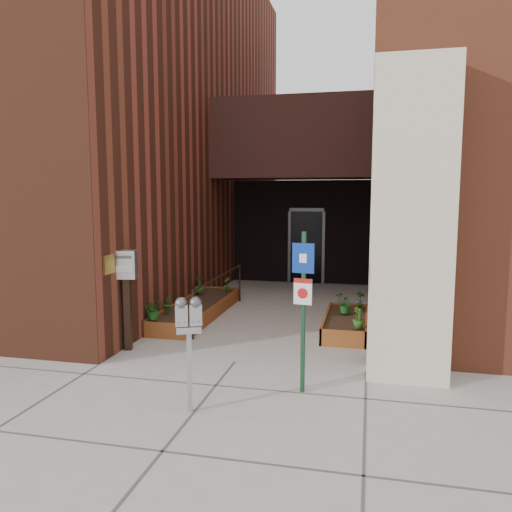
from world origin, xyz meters
The scene contains 15 objects.
ground centered at (0.00, 0.00, 0.00)m, with size 80.00×80.00×0.00m, color #9E9991.
architecture centered at (-0.18, 6.89, 4.98)m, with size 20.00×14.60×10.00m.
planter_left centered at (-1.55, 2.70, 0.13)m, with size 0.90×3.60×0.30m.
planter_right centered at (1.60, 2.20, 0.13)m, with size 0.80×2.20×0.30m.
handrail centered at (-1.05, 2.65, 0.75)m, with size 0.04×3.34×0.90m.
parking_meter centered at (-0.05, -1.85, 1.09)m, with size 0.32×0.22×1.40m.
sign_post centered at (1.18, -0.95, 1.30)m, with size 0.29×0.09×2.12m.
payment_dropbox centered at (-1.90, 0.20, 1.21)m, with size 0.38×0.32×1.68m.
shrub_left_a centered at (-1.85, 1.10, 0.50)m, with size 0.35×0.35×0.39m, color #1B5F1B.
shrub_left_b centered at (-1.83, 1.69, 0.46)m, with size 0.18×0.18×0.33m, color #205D1A.
shrub_left_c centered at (-1.85, 3.63, 0.50)m, with size 0.23×0.23×0.40m, color #285D1A.
shrub_left_d centered at (-1.29, 4.05, 0.47)m, with size 0.17×0.17×0.33m, color #2B601B.
shrub_right_a centered at (1.85, 1.33, 0.48)m, with size 0.20×0.20×0.36m, color #29621C.
shrub_right_b centered at (1.85, 2.84, 0.48)m, with size 0.19×0.19×0.36m, color #1D611B.
shrub_right_c centered at (1.56, 2.36, 0.49)m, with size 0.33×0.33×0.37m, color #18571D.
Camera 1 is at (1.99, -7.24, 2.59)m, focal length 35.00 mm.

